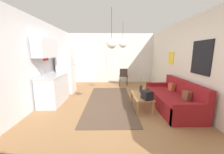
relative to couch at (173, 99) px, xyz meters
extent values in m
cube|color=#996D44|center=(-1.79, -0.27, -0.31)|extent=(5.06, 8.12, 0.10)
cube|color=white|center=(-1.79, 3.53, 1.05)|extent=(4.66, 0.10, 2.61)
cube|color=white|center=(-2.31, 3.47, 0.83)|extent=(0.46, 0.02, 2.17)
cube|color=white|center=(-1.82, 3.47, 0.83)|extent=(0.46, 0.02, 2.17)
cube|color=white|center=(-2.06, 3.47, 1.94)|extent=(1.02, 0.03, 0.06)
cube|color=silver|center=(0.49, -0.27, 1.05)|extent=(0.10, 7.72, 2.61)
cube|color=black|center=(0.43, -0.36, 1.23)|extent=(0.02, 0.71, 0.85)
cube|color=yellow|center=(0.43, 1.27, 1.16)|extent=(0.02, 0.38, 0.45)
cube|color=silver|center=(-4.07, -0.27, 1.05)|extent=(0.10, 7.72, 2.61)
cube|color=red|center=(-4.01, 0.79, 1.29)|extent=(0.02, 0.32, 0.40)
cube|color=brown|center=(-1.89, 0.53, -0.25)|extent=(1.46, 3.31, 0.01)
cube|color=maroon|center=(-0.09, 0.00, -0.06)|extent=(0.89, 2.10, 0.40)
cube|color=maroon|center=(0.28, 0.00, 0.15)|extent=(0.15, 2.10, 0.82)
cube|color=maroon|center=(-0.09, -0.99, 0.01)|extent=(0.89, 0.11, 0.53)
cube|color=maroon|center=(-0.09, 0.99, 0.01)|extent=(0.89, 0.11, 0.53)
cube|color=brown|center=(0.13, -0.42, 0.26)|extent=(0.14, 0.23, 0.23)
cube|color=#B74C33|center=(0.12, 0.42, 0.26)|extent=(0.15, 0.24, 0.25)
cube|color=#A87542|center=(-0.95, -0.02, 0.12)|extent=(0.48, 0.98, 0.04)
cube|color=#A87542|center=(-1.15, -0.47, -0.08)|extent=(0.05, 0.05, 0.37)
cube|color=#A87542|center=(-0.75, -0.47, -0.08)|extent=(0.05, 0.05, 0.37)
cube|color=#A87542|center=(-1.15, 0.43, -0.08)|extent=(0.05, 0.05, 0.37)
cube|color=#A87542|center=(-0.75, 0.43, -0.08)|extent=(0.05, 0.05, 0.37)
cylinder|color=#2D2D33|center=(-0.92, 0.25, 0.25)|extent=(0.08, 0.08, 0.22)
cylinder|color=#477F42|center=(-0.92, 0.25, 0.47)|extent=(0.01, 0.01, 0.22)
cube|color=black|center=(-0.90, -0.36, 0.26)|extent=(0.29, 0.33, 0.23)
torus|color=brown|center=(-0.90, -0.36, 0.40)|extent=(0.18, 0.01, 0.18)
cube|color=white|center=(-3.63, 1.59, 0.62)|extent=(0.58, 0.65, 1.75)
cube|color=#4C4C51|center=(-3.33, 1.59, 0.87)|extent=(0.01, 0.63, 0.01)
cylinder|color=#B7BABF|center=(-3.32, 1.41, 1.07)|extent=(0.02, 0.02, 0.24)
cylinder|color=#B7BABF|center=(-3.32, 1.41, 0.55)|extent=(0.02, 0.02, 0.38)
cube|color=silver|center=(-3.68, 0.43, 0.18)|extent=(0.57, 1.19, 0.88)
cube|color=#B7BABF|center=(-3.68, 0.43, 0.63)|extent=(0.60, 1.22, 0.03)
cube|color=#999BA0|center=(-3.68, 0.30, 0.59)|extent=(0.36, 0.40, 0.10)
cylinder|color=#B7BABF|center=(-3.90, 0.30, 0.75)|extent=(0.02, 0.02, 0.20)
cube|color=silver|center=(-3.80, 0.43, 1.49)|extent=(0.32, 1.07, 0.57)
cylinder|color=black|center=(-0.99, 2.99, -0.03)|extent=(0.03, 0.03, 0.45)
cylinder|color=black|center=(-1.35, 3.02, -0.03)|extent=(0.03, 0.03, 0.45)
cylinder|color=black|center=(-1.02, 2.65, -0.03)|extent=(0.03, 0.03, 0.45)
cylinder|color=black|center=(-1.38, 2.68, -0.03)|extent=(0.03, 0.03, 0.45)
cube|color=black|center=(-1.19, 2.83, 0.20)|extent=(0.46, 0.44, 0.04)
cube|color=black|center=(-1.20, 2.66, 0.40)|extent=(0.38, 0.07, 0.38)
cylinder|color=black|center=(-1.83, -0.46, 2.02)|extent=(0.01, 0.01, 0.68)
sphere|color=white|center=(-1.83, -0.46, 1.56)|extent=(0.24, 0.24, 0.24)
cylinder|color=black|center=(-1.43, 0.94, 2.08)|extent=(0.01, 0.01, 0.56)
sphere|color=white|center=(-1.43, 0.94, 1.66)|extent=(0.28, 0.28, 0.28)
camera|label=1|loc=(-1.86, -3.62, 1.35)|focal=20.86mm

